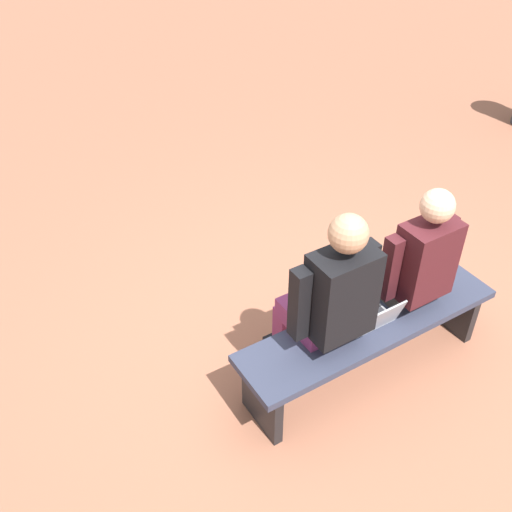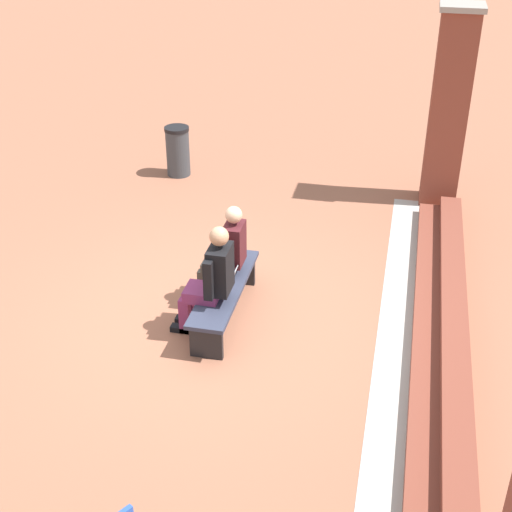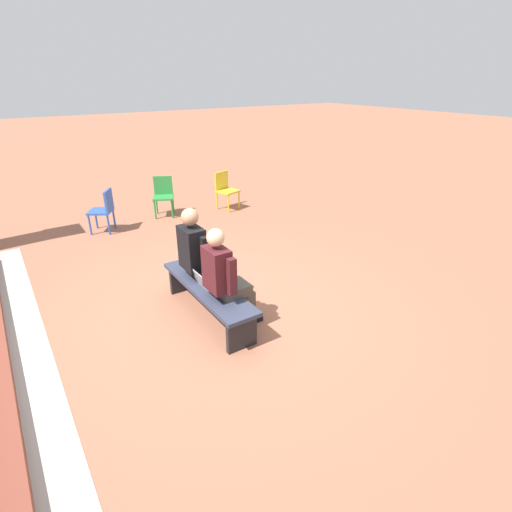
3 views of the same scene
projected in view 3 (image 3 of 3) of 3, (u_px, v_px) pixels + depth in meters
ground_plane at (218, 311)px, 5.27m from camera, size 60.00×60.00×0.00m
concrete_strip at (36, 375)px, 4.15m from camera, size 7.71×0.40×0.01m
bench at (208, 292)px, 5.02m from camera, size 1.80×0.44×0.45m
person_student at (225, 276)px, 4.65m from camera, size 0.53×0.67×1.32m
person_adult at (200, 255)px, 5.13m from camera, size 0.56×0.71×1.38m
laptop at (206, 282)px, 4.97m from camera, size 0.32×0.29×0.21m
plastic_chair_mid_courtyard at (225, 188)px, 9.11m from camera, size 0.52×0.52×0.84m
plastic_chair_near_bench_right at (163, 194)px, 8.68m from camera, size 0.56×0.56×0.84m
plastic_chair_foreground at (104, 208)px, 7.74m from camera, size 0.58×0.58×0.84m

